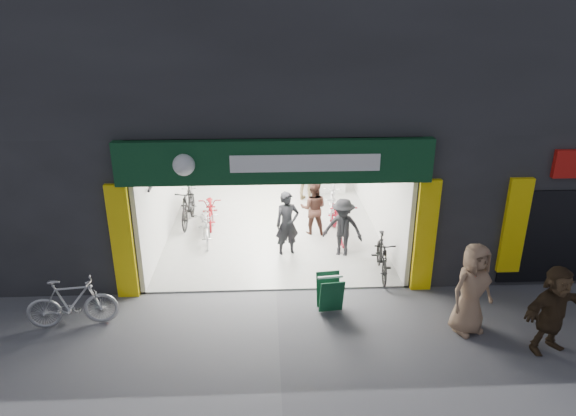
{
  "coord_description": "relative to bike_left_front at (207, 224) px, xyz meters",
  "views": [
    {
      "loc": [
        -0.21,
        -10.03,
        5.97
      ],
      "look_at": [
        0.34,
        1.5,
        1.4
      ],
      "focal_mm": 32.0,
      "sensor_mm": 36.0,
      "label": 1
    }
  ],
  "objects": [
    {
      "name": "bike_right_back",
      "position": [
        3.6,
        1.42,
        0.11
      ],
      "size": [
        0.87,
        1.97,
        1.14
      ],
      "primitive_type": "imported",
      "rotation": [
        0.0,
        0.0,
        -0.18
      ],
      "color": "silver",
      "rests_on": "ground"
    },
    {
      "name": "bike_left_back",
      "position": [
        -0.7,
        2.08,
        0.02
      ],
      "size": [
        0.57,
        1.63,
        0.97
      ],
      "primitive_type": "imported",
      "rotation": [
        0.0,
        0.0,
        0.07
      ],
      "color": "#A7A7AB",
      "rests_on": "ground"
    },
    {
      "name": "pedestrian_far",
      "position": [
        6.76,
        -5.09,
        0.39
      ],
      "size": [
        1.67,
        0.96,
        1.71
      ],
      "primitive_type": "imported",
      "rotation": [
        0.0,
        0.0,
        0.31
      ],
      "color": "#3B2B1A",
      "rests_on": "ground"
    },
    {
      "name": "customer_a",
      "position": [
        2.13,
        -0.96,
        0.38
      ],
      "size": [
        0.7,
        0.55,
        1.69
      ],
      "primitive_type": "imported",
      "rotation": [
        0.0,
        0.0,
        0.27
      ],
      "color": "black",
      "rests_on": "ground"
    },
    {
      "name": "customer_d",
      "position": [
        2.94,
        2.9,
        0.46
      ],
      "size": [
        1.17,
        0.83,
        1.85
      ],
      "primitive_type": "imported",
      "rotation": [
        0.0,
        0.0,
        2.76
      ],
      "color": "#988458",
      "rests_on": "ground"
    },
    {
      "name": "bike_right_mid",
      "position": [
        3.6,
        0.07,
        0.08
      ],
      "size": [
        0.82,
        2.1,
        1.09
      ],
      "primitive_type": "imported",
      "rotation": [
        0.0,
        0.0,
        0.05
      ],
      "color": "maroon",
      "rests_on": "ground"
    },
    {
      "name": "sandwich_board",
      "position": [
        2.9,
        -3.58,
        -0.04
      ],
      "size": [
        0.55,
        0.57,
        0.77
      ],
      "rotation": [
        0.0,
        0.0,
        0.11
      ],
      "color": "#114427",
      "rests_on": "ground"
    },
    {
      "name": "bike_right_front",
      "position": [
        4.3,
        -2.16,
        0.04
      ],
      "size": [
        0.63,
        1.71,
        1.01
      ],
      "primitive_type": "imported",
      "rotation": [
        0.0,
        0.0,
        -0.1
      ],
      "color": "black",
      "rests_on": "ground"
    },
    {
      "name": "customer_b",
      "position": [
        2.91,
        0.28,
        0.3
      ],
      "size": [
        0.83,
        0.69,
        1.53
      ],
      "primitive_type": "imported",
      "rotation": [
        0.0,
        0.0,
        2.98
      ],
      "color": "#3E241C",
      "rests_on": "ground"
    },
    {
      "name": "parked_bike",
      "position": [
        -2.25,
        -3.91,
        0.06
      ],
      "size": [
        1.8,
        0.73,
        1.05
      ],
      "primitive_type": "imported",
      "rotation": [
        0.0,
        0.0,
        1.71
      ],
      "color": "#B0B1B5",
      "rests_on": "ground"
    },
    {
      "name": "customer_c",
      "position": [
        3.52,
        -1.12,
        0.31
      ],
      "size": [
        1.13,
        0.86,
        1.55
      ],
      "primitive_type": "imported",
      "rotation": [
        0.0,
        0.0,
        -0.32
      ],
      "color": "black",
      "rests_on": "ground"
    },
    {
      "name": "ground",
      "position": [
        1.8,
        -2.76,
        -0.47
      ],
      "size": [
        60.0,
        60.0,
        0.0
      ],
      "primitive_type": "plane",
      "color": "#56565B",
      "rests_on": "ground"
    },
    {
      "name": "pedestrian_near",
      "position": [
        5.5,
        -4.44,
        0.47
      ],
      "size": [
        1.07,
        0.89,
        1.86
      ],
      "primitive_type": "imported",
      "rotation": [
        0.0,
        0.0,
        0.38
      ],
      "color": "#8D6C52",
      "rests_on": "ground"
    },
    {
      "name": "bike_left_front",
      "position": [
        0.0,
        0.0,
        0.0
      ],
      "size": [
        0.84,
        1.84,
        0.93
      ],
      "primitive_type": "imported",
      "rotation": [
        0.0,
        0.0,
        0.13
      ],
      "color": "#B2B3B7",
      "rests_on": "ground"
    },
    {
      "name": "building",
      "position": [
        2.71,
        2.23,
        3.85
      ],
      "size": [
        17.0,
        10.27,
        8.0
      ],
      "color": "#232326",
      "rests_on": "ground"
    },
    {
      "name": "bike_left_midfront",
      "position": [
        -0.65,
        1.16,
        0.11
      ],
      "size": [
        0.63,
        1.93,
        1.15
      ],
      "primitive_type": "imported",
      "rotation": [
        0.0,
        0.0,
        -0.05
      ],
      "color": "black",
      "rests_on": "ground"
    },
    {
      "name": "bike_left_midback",
      "position": [
        0.0,
        1.11,
        0.0
      ],
      "size": [
        0.78,
        1.83,
        0.94
      ],
      "primitive_type": "imported",
      "rotation": [
        0.0,
        0.0,
        0.09
      ],
      "color": "maroon",
      "rests_on": "ground"
    }
  ]
}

